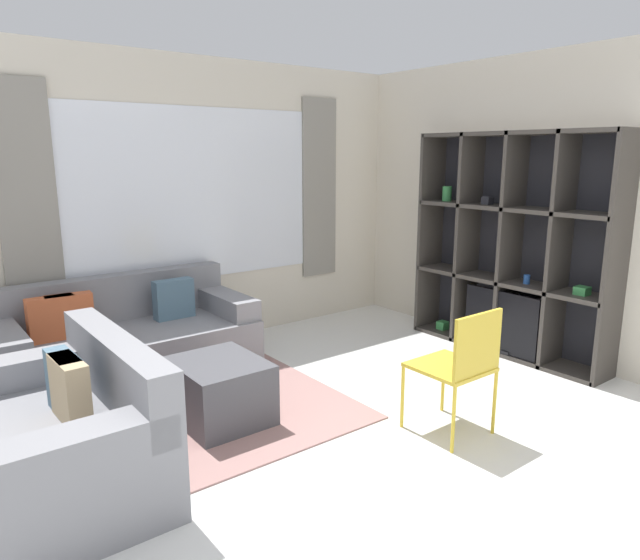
# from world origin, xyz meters

# --- Properties ---
(ground_plane) EXTENTS (16.00, 16.00, 0.00)m
(ground_plane) POSITION_xyz_m (0.00, 0.00, 0.00)
(ground_plane) COLOR silver
(wall_back) EXTENTS (5.84, 0.11, 2.70)m
(wall_back) POSITION_xyz_m (0.00, 3.38, 1.36)
(wall_back) COLOR beige
(wall_back) RESTS_ON ground_plane
(wall_right) EXTENTS (0.07, 4.55, 2.70)m
(wall_right) POSITION_xyz_m (2.35, 1.67, 1.35)
(wall_right) COLOR beige
(wall_right) RESTS_ON ground_plane
(area_rug) EXTENTS (2.86, 1.85, 0.01)m
(area_rug) POSITION_xyz_m (-1.15, 1.93, 0.01)
(area_rug) COLOR gray
(area_rug) RESTS_ON ground_plane
(shelving_unit) EXTENTS (0.37, 1.95, 2.02)m
(shelving_unit) POSITION_xyz_m (2.16, 1.36, 0.97)
(shelving_unit) COLOR #232328
(shelving_unit) RESTS_ON ground_plane
(couch_main) EXTENTS (2.02, 0.93, 0.81)m
(couch_main) POSITION_xyz_m (-0.92, 2.87, 0.30)
(couch_main) COLOR gray
(couch_main) RESTS_ON ground_plane
(couch_side) EXTENTS (0.93, 1.46, 0.81)m
(couch_side) POSITION_xyz_m (-1.74, 1.51, 0.31)
(couch_side) COLOR gray
(couch_side) RESTS_ON ground_plane
(ottoman) EXTENTS (0.56, 0.65, 0.44)m
(ottoman) POSITION_xyz_m (-0.67, 1.70, 0.22)
(ottoman) COLOR #47474C
(ottoman) RESTS_ON ground_plane
(folding_chair) EXTENTS (0.44, 0.46, 0.86)m
(folding_chair) POSITION_xyz_m (0.47, 0.55, 0.52)
(folding_chair) COLOR gold
(folding_chair) RESTS_ON ground_plane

